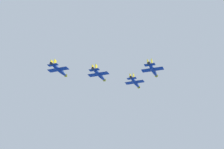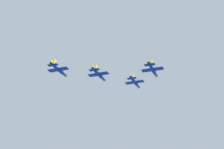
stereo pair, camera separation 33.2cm
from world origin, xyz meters
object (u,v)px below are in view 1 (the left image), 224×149
(jet_left_outer, at_px, (59,70))
(jet_lead, at_px, (135,82))
(jet_left_wingman, at_px, (99,75))
(jet_right_wingman, at_px, (153,70))

(jet_left_outer, bearing_deg, jet_lead, -39.74)
(jet_left_wingman, xyz_separation_m, jet_right_wingman, (-8.39, 29.26, -2.08))
(jet_left_outer, bearing_deg, jet_right_wingman, -67.96)
(jet_lead, height_order, jet_left_wingman, jet_lead)
(jet_left_wingman, relative_size, jet_left_outer, 1.04)
(jet_right_wingman, bearing_deg, jet_lead, 39.35)
(jet_left_wingman, xyz_separation_m, jet_left_outer, (21.41, -9.69, -2.53))
(jet_right_wingman, xyz_separation_m, jet_left_outer, (29.80, -38.95, -0.44))
(jet_lead, relative_size, jet_left_outer, 0.98)
(jet_lead, relative_size, jet_left_wingman, 0.95)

